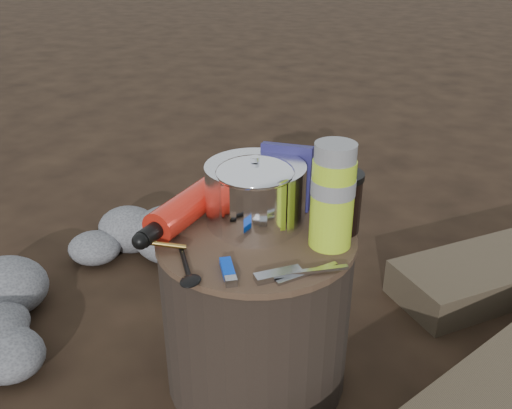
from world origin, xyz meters
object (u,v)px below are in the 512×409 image
at_px(camping_pot, 255,197).
at_px(thermos, 333,197).
at_px(fuel_bottle, 187,208).
at_px(stump, 256,309).
at_px(travel_mug, 340,202).

xyz_separation_m(camping_pot, thermos, (0.17, 0.02, 0.03)).
xyz_separation_m(camping_pot, fuel_bottle, (-0.16, -0.04, -0.05)).
relative_size(camping_pot, fuel_bottle, 0.55).
distance_m(camping_pot, thermos, 0.17).
bearing_deg(thermos, stump, -166.72).
bearing_deg(stump, travel_mug, 35.17).
bearing_deg(camping_pot, thermos, 6.67).
height_order(stump, travel_mug, travel_mug).
distance_m(fuel_bottle, thermos, 0.34).
xyz_separation_m(thermos, travel_mug, (-0.01, 0.07, -0.04)).
xyz_separation_m(fuel_bottle, thermos, (0.32, 0.06, 0.08)).
bearing_deg(travel_mug, stump, -144.83).
height_order(stump, camping_pot, camping_pot).
bearing_deg(fuel_bottle, thermos, 9.73).
bearing_deg(thermos, travel_mug, 94.06).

